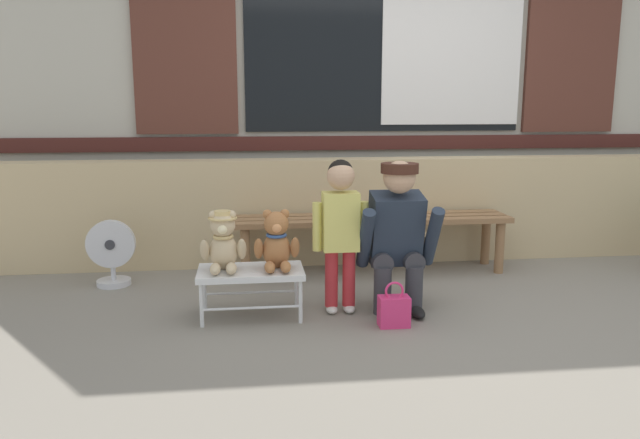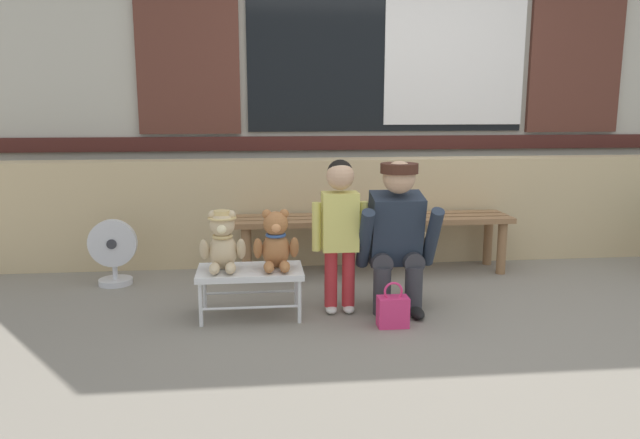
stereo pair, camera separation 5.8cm
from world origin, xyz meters
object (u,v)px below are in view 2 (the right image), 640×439
object	(u,v)px
small_display_bench	(250,274)
adult_crouching	(398,235)
child_standing	(340,219)
floor_fan	(113,253)
wooden_bench_long	(374,225)
teddy_bear_with_hat	(223,242)
handbag_on_ground	(393,311)
teddy_bear_plain	(276,242)

from	to	relation	value
small_display_bench	adult_crouching	distance (m)	0.95
child_standing	floor_fan	size ratio (longest dim) A/B	2.00
wooden_bench_long	teddy_bear_with_hat	world-z (taller)	teddy_bear_with_hat
handbag_on_ground	floor_fan	size ratio (longest dim) A/B	0.57
teddy_bear_with_hat	adult_crouching	world-z (taller)	adult_crouching
teddy_bear_with_hat	handbag_on_ground	bearing A→B (deg)	-15.25
handbag_on_ground	floor_fan	world-z (taller)	floor_fan
teddy_bear_plain	handbag_on_ground	world-z (taller)	teddy_bear_plain
small_display_bench	floor_fan	size ratio (longest dim) A/B	1.33
teddy_bear_plain	small_display_bench	bearing A→B (deg)	-179.49
small_display_bench	teddy_bear_with_hat	size ratio (longest dim) A/B	1.76
child_standing	floor_fan	xyz separation A→B (m)	(-1.53, 0.75, -0.35)
adult_crouching	floor_fan	size ratio (longest dim) A/B	1.98
teddy_bear_with_hat	floor_fan	xyz separation A→B (m)	(-0.82, 0.76, -0.23)
teddy_bear_with_hat	wooden_bench_long	bearing A→B (deg)	39.21
teddy_bear_with_hat	adult_crouching	xyz separation A→B (m)	(1.08, 0.03, 0.01)
small_display_bench	child_standing	bearing A→B (deg)	2.09
adult_crouching	handbag_on_ground	world-z (taller)	adult_crouching
teddy_bear_with_hat	floor_fan	size ratio (longest dim) A/B	0.76
small_display_bench	floor_fan	bearing A→B (deg)	141.96
small_display_bench	child_standing	xyz separation A→B (m)	(0.55, 0.02, 0.33)
teddy_bear_plain	child_standing	world-z (taller)	child_standing
teddy_bear_plain	child_standing	distance (m)	0.41
small_display_bench	handbag_on_ground	xyz separation A→B (m)	(0.83, -0.27, -0.17)
wooden_bench_long	floor_fan	distance (m)	1.93
wooden_bench_long	adult_crouching	bearing A→B (deg)	-91.15
teddy_bear_with_hat	teddy_bear_plain	xyz separation A→B (m)	(0.32, -0.00, -0.01)
wooden_bench_long	handbag_on_ground	bearing A→B (deg)	-95.26
teddy_bear_with_hat	child_standing	xyz separation A→B (m)	(0.71, 0.02, 0.12)
wooden_bench_long	teddy_bear_plain	distance (m)	1.19
small_display_bench	adult_crouching	world-z (taller)	adult_crouching
child_standing	adult_crouching	world-z (taller)	child_standing
small_display_bench	child_standing	distance (m)	0.64
child_standing	teddy_bear_plain	bearing A→B (deg)	-177.27
wooden_bench_long	small_display_bench	bearing A→B (deg)	-136.25
teddy_bear_plain	adult_crouching	world-z (taller)	adult_crouching
teddy_bear_with_hat	adult_crouching	size ratio (longest dim) A/B	0.38
teddy_bear_with_hat	floor_fan	distance (m)	1.14
teddy_bear_plain	adult_crouching	distance (m)	0.76
small_display_bench	floor_fan	distance (m)	1.24
wooden_bench_long	floor_fan	bearing A→B (deg)	-176.09
adult_crouching	handbag_on_ground	bearing A→B (deg)	-106.48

